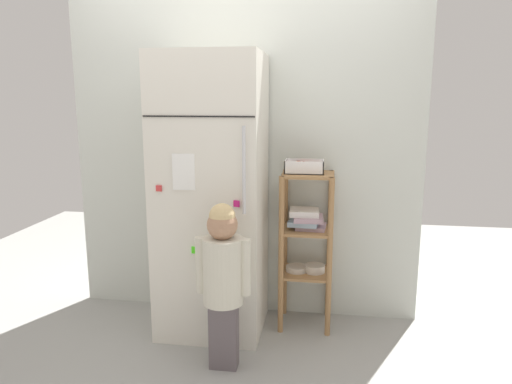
{
  "coord_description": "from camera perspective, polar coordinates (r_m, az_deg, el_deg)",
  "views": [
    {
      "loc": [
        0.58,
        -2.96,
        1.56
      ],
      "look_at": [
        0.14,
        0.02,
        0.96
      ],
      "focal_mm": 33.37,
      "sensor_mm": 36.0,
      "label": 1
    }
  ],
  "objects": [
    {
      "name": "kitchen_wall_back",
      "position": [
        3.38,
        -1.48,
        4.62
      ],
      "size": [
        2.48,
        0.03,
        2.34
      ],
      "primitive_type": "cube",
      "color": "silver",
      "rests_on": "ground"
    },
    {
      "name": "pantry_shelf_unit",
      "position": [
        3.25,
        6.06,
        -5.34
      ],
      "size": [
        0.35,
        0.32,
        1.07
      ],
      "color": "#9E7247",
      "rests_on": "ground"
    },
    {
      "name": "fruit_bin",
      "position": [
        3.16,
        5.72,
        2.95
      ],
      "size": [
        0.25,
        0.16,
        0.09
      ],
      "color": "white",
      "rests_on": "pantry_shelf_unit"
    },
    {
      "name": "ground_plane",
      "position": [
        3.4,
        -2.41,
        -16.05
      ],
      "size": [
        6.0,
        6.0,
        0.0
      ],
      "primitive_type": "plane",
      "color": "#999993"
    },
    {
      "name": "refrigerator",
      "position": [
        3.14,
        -5.34,
        -0.56
      ],
      "size": [
        0.68,
        0.62,
        1.84
      ],
      "color": "silver",
      "rests_on": "ground"
    },
    {
      "name": "child_standing",
      "position": [
        2.74,
        -3.98,
        -9.35
      ],
      "size": [
        0.32,
        0.24,
        0.99
      ],
      "color": "#5F5559",
      "rests_on": "ground"
    }
  ]
}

